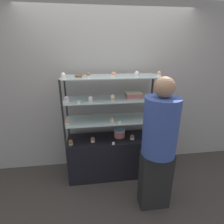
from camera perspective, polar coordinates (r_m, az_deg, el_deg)
The scene contains 30 objects.
ground_plane at distance 3.08m, azimuth 0.00°, elevation -19.09°, with size 20.00×20.00×0.00m, color #38332D.
back_wall at distance 2.82m, azimuth -1.01°, elevation 6.94°, with size 8.00×0.05×2.60m.
display_base at distance 2.88m, azimuth 0.00°, elevation -14.10°, with size 1.35×0.45×0.65m.
display_riser_lower at distance 2.59m, azimuth 0.00°, elevation -2.70°, with size 1.35×0.45×0.31m.
display_riser_middle at distance 2.48m, azimuth 0.00°, elevation 4.01°, with size 1.35×0.45×0.31m.
display_riser_upper at distance 2.41m, azimuth 0.00°, elevation 11.21°, with size 1.35×0.45×0.31m.
layer_cake_centerpiece at distance 2.73m, azimuth 2.46°, elevation -6.88°, with size 0.17×0.17×0.12m.
sheet_cake_frosted at distance 2.55m, azimuth 7.09°, elevation 5.61°, with size 0.23×0.15×0.07m.
cupcake_0 at distance 2.59m, azimuth -13.31°, elevation -9.62°, with size 0.06×0.06×0.08m.
cupcake_1 at distance 2.61m, azimuth -6.29°, elevation -8.91°, with size 0.06×0.06×0.08m.
cupcake_2 at distance 2.68m, azimuth 6.62°, elevation -8.13°, with size 0.06×0.06×0.08m.
cupcake_3 at distance 2.76m, azimuth 12.81°, elevation -7.62°, with size 0.06×0.06×0.08m.
price_tag_0 at distance 2.53m, azimuth 0.46°, elevation -10.23°, with size 0.04×0.00×0.04m.
cupcake_4 at distance 2.46m, azimuth -14.28°, elevation -3.31°, with size 0.05×0.05×0.07m.
cupcake_5 at distance 2.47m, azimuth 0.02°, elevation -2.50°, with size 0.05×0.05×0.07m.
cupcake_6 at distance 2.63m, azimuth 14.08°, elevation -1.67°, with size 0.05×0.05×0.07m.
price_tag_1 at distance 2.39m, azimuth 2.53°, elevation -3.57°, with size 0.04×0.00×0.04m.
cupcake_7 at distance 2.39m, azimuth -14.50°, elevation 4.15°, with size 0.06×0.06×0.08m.
cupcake_8 at distance 2.34m, azimuth -7.05°, elevation 4.27°, with size 0.06×0.06×0.08m.
cupcake_9 at distance 2.39m, azimuth 0.26°, elevation 4.78°, with size 0.06×0.06×0.08m.
cupcake_10 at distance 2.54m, azimuth 14.37°, elevation 5.04°, with size 0.06×0.06×0.08m.
price_tag_2 at distance 2.26m, azimuth -10.74°, elevation 3.11°, with size 0.04×0.00×0.04m.
cupcake_11 at distance 2.32m, azimuth -15.61°, elevation 11.46°, with size 0.05×0.05×0.07m.
cupcake_12 at distance 2.29m, azimuth -7.75°, elevation 11.89°, with size 0.05×0.05×0.07m.
cupcake_13 at distance 2.30m, azimuth 0.52°, elevation 12.12°, with size 0.05×0.05×0.07m.
cupcake_14 at distance 2.40m, azimuth 8.06°, elevation 12.26°, with size 0.05×0.05×0.07m.
cupcake_15 at distance 2.46m, azimuth 15.10°, elevation 11.95°, with size 0.05×0.05×0.07m.
price_tag_3 at distance 2.18m, azimuth -9.20°, elevation 11.13°, with size 0.04×0.00×0.04m.
donut_glazed at distance 2.39m, azimuth -10.49°, elevation 11.64°, with size 0.13×0.13×0.03m.
customer_figure at distance 2.13m, azimuth 14.97°, elevation -10.16°, with size 0.39×0.39×1.68m.
Camera 1 is at (-0.32, -2.36, 1.94)m, focal length 28.00 mm.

